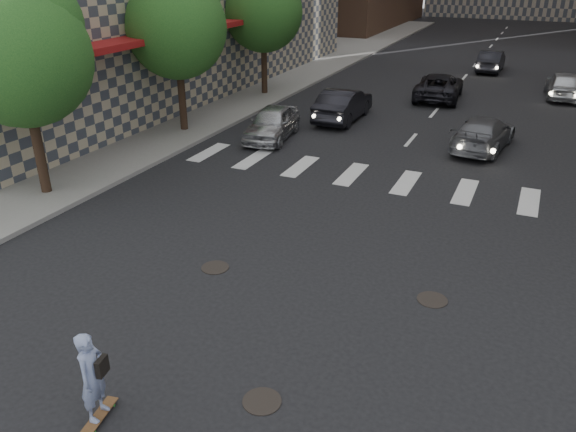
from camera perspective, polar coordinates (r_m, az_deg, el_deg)
name	(u,v)px	position (r m, az deg, el deg)	size (l,w,h in m)	color
ground	(265,312)	(12.64, -2.39, -9.67)	(160.00, 160.00, 0.00)	black
sidewalk_left	(199,83)	(35.73, -9.02, 13.20)	(13.00, 80.00, 0.15)	gray
tree_a	(24,49)	(19.02, -25.24, 15.07)	(4.20, 4.20, 6.60)	#382619
tree_b	(179,23)	(24.98, -11.03, 18.72)	(4.20, 4.20, 6.60)	#382619
tree_c	(265,8)	(31.84, -2.34, 20.39)	(4.20, 4.20, 6.60)	#382619
manhole_a	(262,401)	(10.47, -2.66, -18.28)	(0.70, 0.70, 0.02)	black
manhole_b	(215,267)	(14.36, -7.41, -5.21)	(0.70, 0.70, 0.02)	black
manhole_c	(432,300)	(13.41, 14.44, -8.23)	(0.70, 0.70, 0.02)	black
skateboarder	(93,377)	(10.07, -19.22, -15.15)	(0.50, 0.90, 1.75)	brown
silver_sedan	(272,123)	(24.25, -1.62, 9.44)	(1.63, 4.05, 1.38)	#ADAEB3
traffic_car_a	(343,105)	(27.26, 5.63, 11.21)	(1.59, 4.55, 1.50)	black
traffic_car_b	(484,133)	(24.21, 19.25, 7.93)	(1.82, 4.49, 1.30)	slate
traffic_car_c	(439,86)	(32.48, 15.10, 12.61)	(2.28, 4.95, 1.37)	black
traffic_car_d	(564,85)	(35.04, 26.24, 11.88)	(1.74, 4.34, 1.48)	silver
traffic_car_e	(491,61)	(41.63, 19.93, 14.58)	(1.47, 4.21, 1.39)	black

